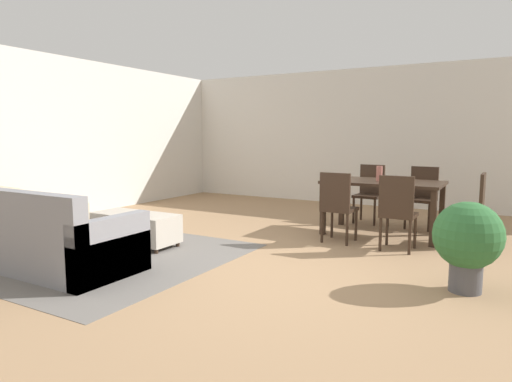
% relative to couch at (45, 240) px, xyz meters
% --- Properties ---
extents(ground_plane, '(10.80, 10.80, 0.00)m').
position_rel_couch_xyz_m(ground_plane, '(2.08, 0.99, -0.30)').
color(ground_plane, '#9E7A56').
extents(wall_back, '(9.00, 0.12, 2.70)m').
position_rel_couch_xyz_m(wall_back, '(2.08, 5.99, 1.05)').
color(wall_back, silver).
rests_on(wall_back, ground_plane).
extents(wall_left, '(0.12, 11.00, 2.70)m').
position_rel_couch_xyz_m(wall_left, '(-2.42, 1.49, 1.05)').
color(wall_left, silver).
rests_on(wall_left, ground_plane).
extents(area_rug, '(3.00, 2.80, 0.01)m').
position_rel_couch_xyz_m(area_rug, '(0.06, 0.62, -0.29)').
color(area_rug, slate).
rests_on(area_rug, ground_plane).
extents(couch, '(1.99, 0.92, 0.86)m').
position_rel_couch_xyz_m(couch, '(0.00, 0.00, 0.00)').
color(couch, gray).
rests_on(couch, ground_plane).
extents(ottoman_table, '(1.13, 0.49, 0.41)m').
position_rel_couch_xyz_m(ottoman_table, '(0.11, 1.20, -0.06)').
color(ottoman_table, '#B7AD9E').
rests_on(ottoman_table, ground_plane).
extents(dining_table, '(1.57, 0.91, 0.76)m').
position_rel_couch_xyz_m(dining_table, '(2.66, 3.36, 0.37)').
color(dining_table, '#332319').
rests_on(dining_table, ground_plane).
extents(dining_chair_near_left, '(0.41, 0.41, 0.92)m').
position_rel_couch_xyz_m(dining_chair_near_left, '(2.28, 2.58, 0.22)').
color(dining_chair_near_left, '#332319').
rests_on(dining_chair_near_left, ground_plane).
extents(dining_chair_near_right, '(0.40, 0.40, 0.92)m').
position_rel_couch_xyz_m(dining_chair_near_right, '(3.05, 2.53, 0.22)').
color(dining_chair_near_right, '#332319').
rests_on(dining_chair_near_right, ground_plane).
extents(dining_chair_far_left, '(0.42, 0.42, 0.92)m').
position_rel_couch_xyz_m(dining_chair_far_left, '(2.25, 4.20, 0.22)').
color(dining_chair_far_left, '#332319').
rests_on(dining_chair_far_left, ground_plane).
extents(dining_chair_far_right, '(0.43, 0.43, 0.92)m').
position_rel_couch_xyz_m(dining_chair_far_right, '(3.06, 4.15, 0.22)').
color(dining_chair_far_right, '#332319').
rests_on(dining_chair_far_right, ground_plane).
extents(dining_chair_head_east, '(0.40, 0.40, 0.92)m').
position_rel_couch_xyz_m(dining_chair_head_east, '(3.81, 3.33, 0.22)').
color(dining_chair_head_east, '#332319').
rests_on(dining_chair_head_east, ground_plane).
extents(vase_centerpiece, '(0.08, 0.08, 0.21)m').
position_rel_couch_xyz_m(vase_centerpiece, '(2.62, 3.32, 0.57)').
color(vase_centerpiece, '#B26659').
rests_on(vase_centerpiece, dining_table).
extents(potted_plant, '(0.60, 0.60, 0.81)m').
position_rel_couch_xyz_m(potted_plant, '(3.90, 1.41, 0.18)').
color(potted_plant, '#4C4C51').
rests_on(potted_plant, ground_plane).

